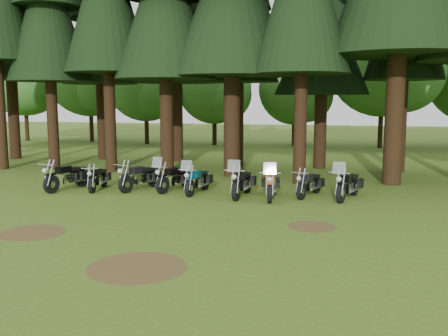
{
  "coord_description": "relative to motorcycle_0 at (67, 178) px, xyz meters",
  "views": [
    {
      "loc": [
        5.36,
        -13.79,
        3.66
      ],
      "look_at": [
        0.77,
        5.0,
        1.0
      ],
      "focal_mm": 40.0,
      "sensor_mm": 36.0,
      "label": 1
    }
  ],
  "objects": [
    {
      "name": "motorcycle_0",
      "position": [
        0.0,
        0.0,
        0.0
      ],
      "size": [
        0.71,
        2.41,
        1.0
      ],
      "rotation": [
        0.0,
        0.0,
        -0.23
      ],
      "color": "black",
      "rests_on": "ground"
    },
    {
      "name": "motorcycle_6",
      "position": [
        8.31,
        0.15,
        -0.0
      ],
      "size": [
        0.6,
        2.4,
        1.51
      ],
      "rotation": [
        0.0,
        0.0,
        0.12
      ],
      "color": "black",
      "rests_on": "ground"
    },
    {
      "name": "motorcycle_7",
      "position": [
        9.69,
        0.96,
        -0.06
      ],
      "size": [
        0.79,
        2.08,
        0.87
      ],
      "rotation": [
        0.0,
        0.0,
        -0.32
      ],
      "color": "black",
      "rests_on": "ground"
    },
    {
      "name": "decid_0",
      "position": [
        -16.49,
        21.08,
        5.39
      ],
      "size": [
        8.0,
        7.78,
        10.0
      ],
      "color": "#311F10",
      "rests_on": "ground"
    },
    {
      "name": "dirt_patch_0",
      "position": [
        2.61,
        -6.19,
        -0.5
      ],
      "size": [
        1.8,
        1.8,
        0.01
      ],
      "primitive_type": "cylinder",
      "color": "#4C3D1E",
      "rests_on": "ground"
    },
    {
      "name": "decid_1",
      "position": [
        -10.38,
        21.58,
        5.33
      ],
      "size": [
        7.91,
        7.69,
        9.88
      ],
      "color": "#311F10",
      "rests_on": "ground"
    },
    {
      "name": "motorcycle_5",
      "position": [
        7.21,
        0.29,
        0.01
      ],
      "size": [
        0.49,
        2.45,
        1.54
      ],
      "rotation": [
        0.0,
        0.0,
        -0.05
      ],
      "color": "black",
      "rests_on": "ground"
    },
    {
      "name": "dirt_patch_2",
      "position": [
        6.61,
        -8.19,
        -0.5
      ],
      "size": [
        2.2,
        2.2,
        0.01
      ],
      "primitive_type": "cylinder",
      "color": "#4C3D1E",
      "rests_on": "ground"
    },
    {
      "name": "motorcycle_1",
      "position": [
        1.21,
        0.31,
        -0.06
      ],
      "size": [
        0.5,
        2.12,
        0.87
      ],
      "rotation": [
        0.0,
        0.0,
        0.17
      ],
      "color": "black",
      "rests_on": "ground"
    },
    {
      "name": "decid_5",
      "position": [
        13.9,
        21.53,
        5.73
      ],
      "size": [
        8.45,
        8.21,
        10.56
      ],
      "color": "#311F10",
      "rests_on": "ground"
    },
    {
      "name": "decid_3",
      "position": [
        0.9,
        20.95,
        4.0
      ],
      "size": [
        6.12,
        5.95,
        7.65
      ],
      "color": "#311F10",
      "rests_on": "ground"
    },
    {
      "name": "motorcycle_2",
      "position": [
        2.9,
        0.7,
        -0.01
      ],
      "size": [
        0.93,
        2.3,
        0.97
      ],
      "rotation": [
        0.0,
        0.0,
        -0.34
      ],
      "color": "black",
      "rests_on": "ground"
    },
    {
      "name": "motorcycle_4",
      "position": [
        5.38,
        0.54,
        -0.03
      ],
      "size": [
        0.53,
        2.29,
        1.44
      ],
      "rotation": [
        0.0,
        0.0,
        -0.1
      ],
      "color": "black",
      "rests_on": "ground"
    },
    {
      "name": "dirt_patch_1",
      "position": [
        10.11,
        -3.69,
        -0.5
      ],
      "size": [
        1.4,
        1.4,
        0.01
      ],
      "primitive_type": "cylinder",
      "color": "#4C3D1E",
      "rests_on": "ground"
    },
    {
      "name": "decid_2",
      "position": [
        -4.82,
        20.59,
        4.45
      ],
      "size": [
        6.72,
        6.53,
        8.4
      ],
      "color": "#311F10",
      "rests_on": "ground"
    },
    {
      "name": "motorcycle_8",
      "position": [
        11.11,
        0.72,
        -0.0
      ],
      "size": [
        0.98,
        2.38,
        1.52
      ],
      "rotation": [
        0.0,
        0.0,
        -0.29
      ],
      "color": "black",
      "rests_on": "ground"
    },
    {
      "name": "pine_back_4",
      "position": [
        9.65,
        9.06,
        7.74
      ],
      "size": [
        4.94,
        4.94,
        13.78
      ],
      "color": "#311F10",
      "rests_on": "ground"
    },
    {
      "name": "decid_4",
      "position": [
        7.19,
        22.14,
        3.86
      ],
      "size": [
        5.93,
        5.76,
        7.41
      ],
      "color": "#311F10",
      "rests_on": "ground"
    },
    {
      "name": "motorcycle_3",
      "position": [
        4.33,
        0.86,
        -0.01
      ],
      "size": [
        1.01,
        2.32,
        1.48
      ],
      "rotation": [
        0.0,
        0.0,
        -0.31
      ],
      "color": "black",
      "rests_on": "ground"
    },
    {
      "name": "ground",
      "position": [
        5.61,
        -4.19,
        -0.51
      ],
      "size": [
        120.0,
        120.0,
        0.0
      ],
      "primitive_type": "plane",
      "color": "#3A5819",
      "rests_on": "ground"
    }
  ]
}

